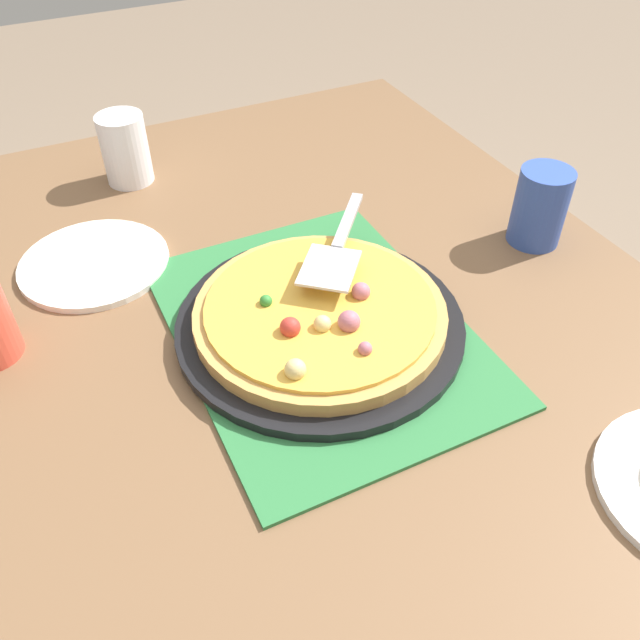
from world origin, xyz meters
TOP-DOWN VIEW (x-y plane):
  - ground_plane at (0.00, 0.00)m, footprint 8.00×8.00m
  - dining_table at (0.00, 0.00)m, footprint 1.40×1.00m
  - placemat at (0.00, 0.00)m, footprint 0.48×0.36m
  - pizza_pan at (0.00, 0.00)m, footprint 0.38×0.38m
  - pizza at (0.00, -0.00)m, footprint 0.33×0.33m
  - plate_side at (-0.28, -0.24)m, footprint 0.22×0.22m
  - cup_near at (-0.50, -0.13)m, footprint 0.08×0.08m
  - cup_far at (-0.04, 0.39)m, footprint 0.08×0.08m
  - pizza_server at (-0.07, 0.06)m, footprint 0.20×0.18m

SIDE VIEW (x-z plane):
  - ground_plane at x=0.00m, z-range 0.00..0.00m
  - dining_table at x=0.00m, z-range 0.27..1.02m
  - placemat at x=0.00m, z-range 0.75..0.76m
  - plate_side at x=-0.28m, z-range 0.75..0.76m
  - pizza_pan at x=0.00m, z-range 0.76..0.77m
  - pizza at x=0.00m, z-range 0.76..0.81m
  - cup_near at x=-0.50m, z-range 0.75..0.87m
  - cup_far at x=-0.04m, z-range 0.75..0.87m
  - pizza_server at x=-0.07m, z-range 0.82..0.82m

